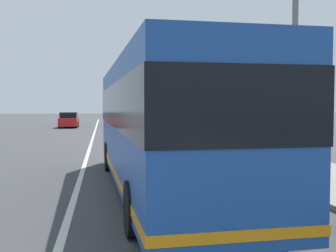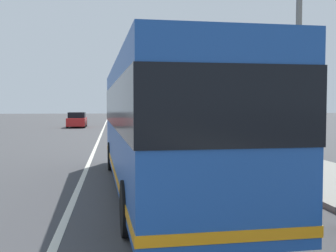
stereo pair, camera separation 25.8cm
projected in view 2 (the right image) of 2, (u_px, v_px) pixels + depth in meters
name	position (u px, v px, depth m)	size (l,w,h in m)	color
sidewalk_curb	(321.00, 177.00, 12.99)	(110.00, 3.60, 0.14)	gray
lane_divider_line	(80.00, 185.00, 12.01)	(110.00, 0.16, 0.01)	silver
coach_bus	(161.00, 120.00, 11.13)	(11.92, 3.10, 3.38)	#1E4C9E
motorcycle_mid_row	(291.00, 186.00, 9.44)	(2.31, 0.65, 1.28)	black
motorcycle_by_tree	(238.00, 167.00, 12.43)	(2.20, 0.29, 1.27)	black
car_oncoming	(77.00, 120.00, 42.82)	(4.46, 1.92, 1.56)	red
car_behind_bus	(127.00, 119.00, 44.81)	(4.15, 2.11, 1.58)	black
car_ahead_same_lane	(124.00, 118.00, 50.85)	(4.00, 2.01, 1.58)	red
roadside_tree_mid_block	(270.00, 75.00, 18.79)	(2.84, 2.84, 5.14)	brown
utility_pole	(298.00, 78.00, 14.13)	(0.20, 0.20, 6.53)	slate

